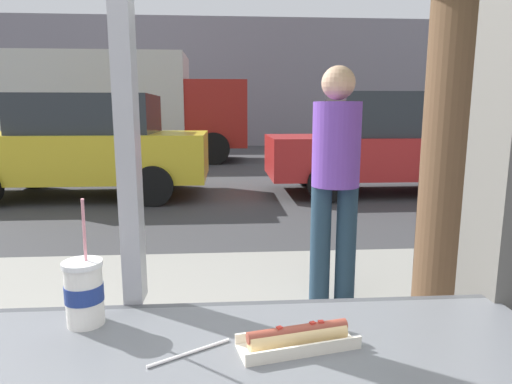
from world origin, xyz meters
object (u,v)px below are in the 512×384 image
hotdog_tray_near (298,337)px  box_truck (119,104)px  parked_car_red (395,143)px  parked_car_yellow (86,146)px  pedestrian (335,172)px  soda_cup_right (84,292)px

hotdog_tray_near → box_truck: box_truck is taller
hotdog_tray_near → parked_car_red: (2.93, 6.99, -0.09)m
hotdog_tray_near → box_truck: 13.06m
parked_car_yellow → box_truck: 5.74m
hotdog_tray_near → parked_car_red: size_ratio=0.06×
parked_car_red → box_truck: bearing=137.6°
parked_car_yellow → box_truck: (-0.69, 5.64, 0.79)m
pedestrian → hotdog_tray_near: bearing=-106.2°
pedestrian → parked_car_red: bearing=64.7°
parked_car_yellow → parked_car_red: bearing=0.0°
soda_cup_right → parked_car_yellow: parked_car_yellow is taller
parked_car_red → pedestrian: parked_car_red is taller
parked_car_yellow → box_truck: bearing=97.0°
parked_car_red → pedestrian: 5.50m
soda_cup_right → pedestrian: size_ratio=0.19×
parked_car_yellow → parked_car_red: parked_car_red is taller
soda_cup_right → hotdog_tray_near: 0.52m
pedestrian → box_truck: bearing=109.9°
hotdog_tray_near → pedestrian: size_ratio=0.17×
hotdog_tray_near → parked_car_yellow: size_ratio=0.06×
box_truck → pedestrian: box_truck is taller
hotdog_tray_near → parked_car_red: bearing=67.2°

